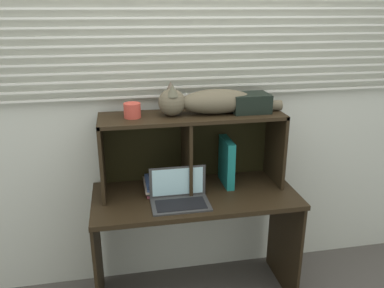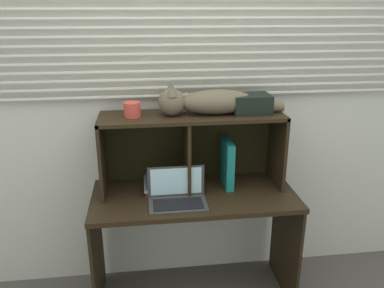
{
  "view_description": "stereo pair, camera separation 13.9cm",
  "coord_description": "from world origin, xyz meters",
  "px_view_note": "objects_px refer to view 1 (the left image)",
  "views": [
    {
      "loc": [
        -0.43,
        -1.91,
        1.86
      ],
      "look_at": [
        0.0,
        0.34,
        1.05
      ],
      "focal_mm": 36.63,
      "sensor_mm": 36.0,
      "label": 1
    },
    {
      "loc": [
        -0.29,
        -1.93,
        1.86
      ],
      "look_at": [
        0.0,
        0.34,
        1.05
      ],
      "focal_mm": 36.63,
      "sensor_mm": 36.0,
      "label": 2
    }
  ],
  "objects_px": {
    "book_stack": "(159,185)",
    "binder_upright": "(227,162)",
    "storage_box": "(250,103)",
    "cat": "(207,101)",
    "laptop": "(179,196)",
    "small_basket": "(132,110)"
  },
  "relations": [
    {
      "from": "book_stack",
      "to": "binder_upright",
      "type": "bearing_deg",
      "value": 0.22
    },
    {
      "from": "binder_upright",
      "to": "storage_box",
      "type": "distance_m",
      "value": 0.41
    },
    {
      "from": "cat",
      "to": "storage_box",
      "type": "xyz_separation_m",
      "value": [
        0.27,
        -0.0,
        -0.02
      ]
    },
    {
      "from": "binder_upright",
      "to": "book_stack",
      "type": "distance_m",
      "value": 0.46
    },
    {
      "from": "laptop",
      "to": "binder_upright",
      "type": "xyz_separation_m",
      "value": [
        0.34,
        0.2,
        0.11
      ]
    },
    {
      "from": "small_basket",
      "to": "storage_box",
      "type": "height_order",
      "value": "storage_box"
    },
    {
      "from": "cat",
      "to": "book_stack",
      "type": "height_order",
      "value": "cat"
    },
    {
      "from": "binder_upright",
      "to": "book_stack",
      "type": "relative_size",
      "value": 1.17
    },
    {
      "from": "small_basket",
      "to": "book_stack",
      "type": "bearing_deg",
      "value": -0.7
    },
    {
      "from": "laptop",
      "to": "storage_box",
      "type": "bearing_deg",
      "value": 23.01
    },
    {
      "from": "laptop",
      "to": "binder_upright",
      "type": "height_order",
      "value": "binder_upright"
    },
    {
      "from": "laptop",
      "to": "book_stack",
      "type": "height_order",
      "value": "laptop"
    },
    {
      "from": "laptop",
      "to": "book_stack",
      "type": "distance_m",
      "value": 0.23
    },
    {
      "from": "binder_upright",
      "to": "small_basket",
      "type": "distance_m",
      "value": 0.69
    },
    {
      "from": "cat",
      "to": "small_basket",
      "type": "relative_size",
      "value": 7.77
    },
    {
      "from": "binder_upright",
      "to": "book_stack",
      "type": "xyz_separation_m",
      "value": [
        -0.44,
        -0.0,
        -0.12
      ]
    },
    {
      "from": "small_basket",
      "to": "cat",
      "type": "bearing_deg",
      "value": 0.0
    },
    {
      "from": "book_stack",
      "to": "storage_box",
      "type": "bearing_deg",
      "value": 0.17
    },
    {
      "from": "book_stack",
      "to": "storage_box",
      "type": "relative_size",
      "value": 1.13
    },
    {
      "from": "laptop",
      "to": "storage_box",
      "type": "relative_size",
      "value": 1.48
    },
    {
      "from": "cat",
      "to": "binder_upright",
      "type": "height_order",
      "value": "cat"
    },
    {
      "from": "laptop",
      "to": "book_stack",
      "type": "relative_size",
      "value": 1.31
    }
  ]
}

